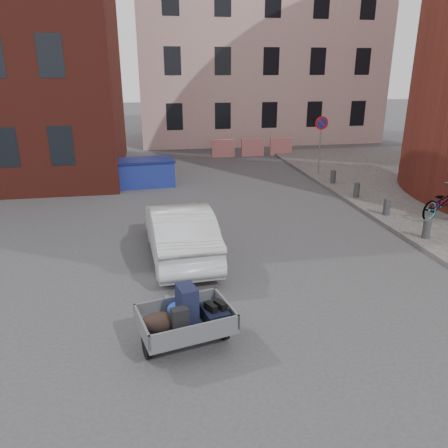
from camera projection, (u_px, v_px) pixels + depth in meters
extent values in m
plane|color=#38383A|center=(231.00, 276.00, 10.62)|extent=(120.00, 120.00, 0.00)
cube|color=#D0A6A0|center=(256.00, 34.00, 29.67)|extent=(16.00, 8.00, 14.00)
cylinder|color=gray|center=(320.00, 146.00, 19.95)|extent=(0.07, 0.07, 2.60)
cylinder|color=red|center=(322.00, 123.00, 19.58)|extent=(0.60, 0.03, 0.60)
cylinder|color=navy|center=(322.00, 123.00, 19.56)|extent=(0.44, 0.03, 0.44)
cylinder|color=#3A3A3D|center=(427.00, 229.00, 12.60)|extent=(0.22, 0.22, 0.55)
cylinder|color=#3A3A3D|center=(387.00, 207.00, 14.64)|extent=(0.22, 0.22, 0.55)
cylinder|color=#3A3A3D|center=(357.00, 190.00, 16.68)|extent=(0.22, 0.22, 0.55)
cylinder|color=#3A3A3D|center=(333.00, 177.00, 18.72)|extent=(0.22, 0.22, 0.55)
cube|color=red|center=(223.00, 148.00, 24.78)|extent=(1.30, 0.18, 1.00)
cube|color=red|center=(253.00, 147.00, 25.06)|extent=(1.30, 0.18, 1.00)
cube|color=red|center=(281.00, 147.00, 25.35)|extent=(1.30, 0.18, 1.00)
cylinder|color=black|center=(147.00, 346.00, 7.56)|extent=(0.20, 0.45, 0.44)
cylinder|color=black|center=(223.00, 328.00, 8.10)|extent=(0.20, 0.45, 0.44)
cube|color=slate|center=(186.00, 325.00, 7.75)|extent=(1.81, 1.43, 0.08)
cube|color=slate|center=(142.00, 326.00, 7.40)|extent=(0.29, 1.08, 0.28)
cube|color=slate|center=(226.00, 308.00, 7.98)|extent=(0.29, 1.08, 0.28)
cube|color=slate|center=(177.00, 303.00, 8.15)|extent=(1.57, 0.40, 0.28)
cube|color=slate|center=(196.00, 332.00, 7.23)|extent=(1.57, 0.40, 0.28)
cube|color=slate|center=(171.00, 305.00, 8.55)|extent=(0.24, 0.70, 0.06)
cube|color=#181C39|center=(187.00, 304.00, 7.68)|extent=(0.39, 0.51, 0.70)
cube|color=black|center=(214.00, 314.00, 7.80)|extent=(0.52, 0.67, 0.25)
ellipsoid|color=black|center=(159.00, 322.00, 7.45)|extent=(0.67, 0.49, 0.36)
cube|color=black|center=(180.00, 321.00, 7.37)|extent=(0.31, 0.24, 0.48)
ellipsoid|color=blue|center=(177.00, 309.00, 7.98)|extent=(0.42, 0.37, 0.24)
cube|color=black|center=(211.00, 307.00, 7.66)|extent=(0.22, 0.29, 0.13)
cube|color=black|center=(220.00, 305.00, 7.73)|extent=(0.22, 0.29, 0.13)
cube|color=navy|center=(142.00, 174.00, 18.67)|extent=(2.76, 1.54, 1.06)
cube|color=navy|center=(141.00, 160.00, 18.47)|extent=(2.85, 1.64, 0.09)
imported|color=silver|center=(180.00, 231.00, 11.54)|extent=(1.80, 4.49, 1.45)
imported|color=black|center=(443.00, 202.00, 14.26)|extent=(2.16, 1.40, 1.07)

